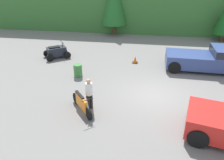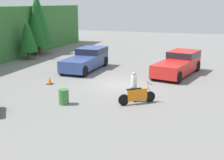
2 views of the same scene
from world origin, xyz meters
The scene contains 10 objects.
ground_plane centered at (0.00, 0.00, 0.00)m, with size 80.00×80.00×0.00m, color slate.
tree_mid_left centered at (6.89, 11.86, 2.58)m, with size 1.93×1.93×4.39m.
tree_mid_right centered at (9.56, 12.56, 3.41)m, with size 2.55×2.55×5.80m.
tree_right centered at (10.32, 12.69, 4.11)m, with size 3.07×3.07×6.98m.
pickup_truck_red centered at (4.68, -3.59, 0.95)m, with size 6.26×3.46×1.77m.
pickup_truck_second centered at (4.18, 4.24, 0.95)m, with size 5.78×2.41×1.77m.
dirt_bike centered at (-3.84, -2.17, 0.47)m, with size 1.54×1.85×1.14m.
rider_person centered at (-3.50, -1.88, 0.97)m, with size 0.51×0.51×1.78m.
traffic_cone centered at (-1.48, 4.81, 0.25)m, with size 0.42×0.42×0.55m.
steel_barrel centered at (-5.24, 1.80, 0.44)m, with size 0.58×0.58×0.88m.
Camera 2 is at (-20.58, -6.10, 5.68)m, focal length 50.00 mm.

